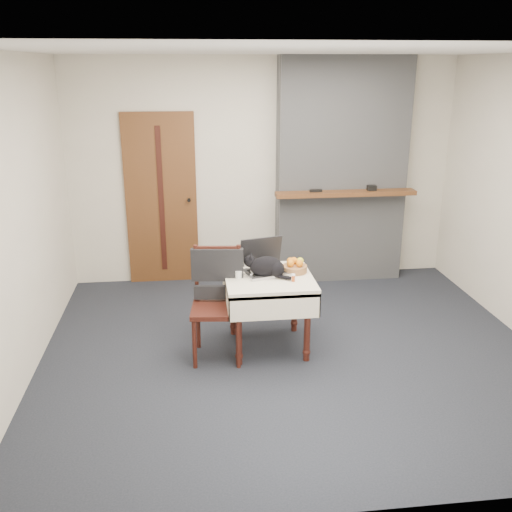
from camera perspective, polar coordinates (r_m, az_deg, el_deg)
The scene contains 12 objects.
ground at distance 5.31m, azimuth 3.56°, elevation -9.47°, with size 4.50×4.50×0.00m, color black.
room_shell at distance 5.19m, azimuth 3.02°, elevation 10.48°, with size 4.52×4.01×2.61m.
door at distance 6.75m, azimuth -9.45°, elevation 5.57°, with size 0.82×0.10×2.00m.
chimney at distance 6.80m, azimuth 8.52°, elevation 8.27°, with size 1.62×0.48×2.60m.
side_table at distance 5.14m, azimuth 1.27°, elevation -3.20°, with size 0.78×0.78×0.70m.
laptop at distance 5.19m, azimuth 0.87°, elevation -0.76°, with size 0.48×0.44×0.30m.
cat at distance 5.06m, azimuth 1.10°, elevation -1.08°, with size 0.41×0.26×0.21m.
cream_jar at distance 5.04m, azimuth -1.76°, elevation -1.85°, with size 0.06×0.06×0.07m, color silver.
pill_bottle at distance 4.97m, azimuth 3.75°, elevation -2.17°, with size 0.03×0.03×0.07m.
fruit_basket at distance 5.19m, azimuth 3.89°, elevation -1.07°, with size 0.22×0.22×0.13m.
desk_clutter at distance 5.17m, azimuth 3.46°, elevation -1.70°, with size 0.16×0.02×0.01m, color black.
chair at distance 5.04m, azimuth -3.89°, elevation -3.12°, with size 0.49×0.49×1.00m.
Camera 1 is at (-0.88, -4.60, 2.50)m, focal length 40.00 mm.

